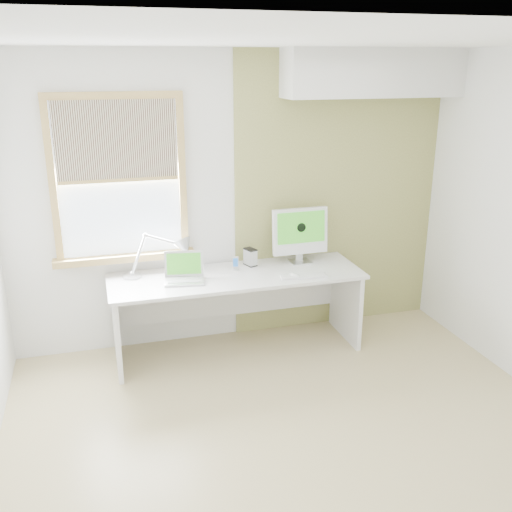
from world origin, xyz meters
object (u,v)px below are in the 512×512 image
object	(u,v)px
laptop	(184,273)
imac	(300,232)
external_drive	(250,257)
desk_lamp	(175,251)
desk	(235,293)

from	to	relation	value
laptop	imac	xyz separation A→B (m)	(1.10, 0.17, 0.23)
laptop	imac	world-z (taller)	imac
laptop	external_drive	xyz separation A→B (m)	(0.64, 0.20, 0.02)
desk_lamp	laptop	bearing A→B (deg)	-77.28
desk_lamp	external_drive	distance (m)	0.69
desk_lamp	desk	bearing A→B (deg)	-15.75
desk	desk_lamp	world-z (taller)	desk_lamp
desk_lamp	external_drive	bearing A→B (deg)	-0.03
desk	external_drive	xyz separation A→B (m)	(0.18, 0.14, 0.27)
external_drive	imac	world-z (taller)	imac
external_drive	desk_lamp	bearing A→B (deg)	179.97
desk	desk_lamp	bearing A→B (deg)	164.25
desk	laptop	size ratio (longest dim) A/B	6.02
desk_lamp	imac	distance (m)	1.15
external_drive	desk	bearing A→B (deg)	-141.78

